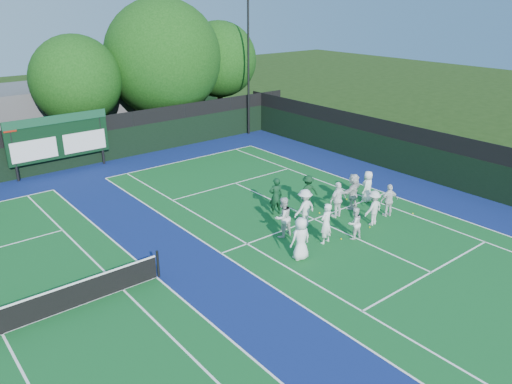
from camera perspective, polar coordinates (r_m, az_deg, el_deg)
ground at (r=23.62m, az=8.39°, el=-3.90°), size 120.00×120.00×0.00m
court_apron at (r=20.79m, az=-5.17°, el=-7.44°), size 34.00×32.00×0.01m
near_court at (r=24.24m, az=6.67°, el=-3.10°), size 11.05×23.85×0.01m
left_court at (r=18.37m, az=-27.03°, el=-14.24°), size 11.05×23.85×0.01m
back_fence at (r=33.03m, az=-20.03°, el=4.92°), size 34.00×0.08×3.00m
divider_fence_right at (r=30.50m, az=18.83°, el=3.77°), size 0.08×32.00×3.00m
scoreboard at (r=32.14m, az=-21.66°, el=5.82°), size 6.00×0.21×3.55m
clubhouse at (r=41.52m, az=-18.75°, el=9.18°), size 18.00×6.00×4.00m
light_pole_right at (r=38.23m, az=-0.89°, el=15.85°), size 1.20×0.30×10.12m
tree_c at (r=36.30m, az=-19.67°, el=11.73°), size 6.00×6.00×7.81m
tree_d at (r=38.86m, az=-10.43°, el=14.50°), size 8.61×8.61×10.08m
tree_e at (r=41.54m, az=-4.12°, el=14.68°), size 6.00×6.00×8.33m
tennis_ball_0 at (r=22.44m, az=9.71°, el=-5.30°), size 0.07×0.07×0.07m
tennis_ball_1 at (r=26.78m, az=10.32°, el=-0.82°), size 0.07×0.07×0.07m
tennis_ball_2 at (r=25.81m, az=17.49°, el=-2.36°), size 0.07×0.07×0.07m
tennis_ball_4 at (r=24.89m, az=7.27°, el=-2.39°), size 0.07×0.07×0.07m
tennis_ball_5 at (r=23.79m, az=12.86°, el=-3.94°), size 0.07×0.07×0.07m
player_front_0 at (r=20.27m, az=5.13°, el=-5.33°), size 0.95×0.68×1.83m
player_front_1 at (r=21.67m, az=8.00°, el=-3.59°), size 0.74×0.55×1.84m
player_front_2 at (r=22.35m, az=11.18°, el=-3.52°), size 0.78×0.64×1.48m
player_front_3 at (r=23.85m, az=13.25°, el=-1.78°), size 1.12×0.68×1.69m
player_front_4 at (r=24.96m, az=14.96°, el=-0.93°), size 1.04×0.68×1.65m
player_back_0 at (r=22.08m, az=3.08°, el=-2.90°), size 0.92×0.73×1.86m
player_back_1 at (r=23.11m, az=5.57°, el=-1.85°), size 1.20×0.71×1.84m
player_back_2 at (r=24.33m, az=9.33°, el=-0.86°), size 1.06×0.46×1.80m
player_back_3 at (r=25.48m, az=11.03°, el=0.10°), size 1.78×0.92×1.83m
player_back_4 at (r=26.52m, az=12.63°, el=0.63°), size 0.94×0.77×1.66m
coach_left at (r=24.32m, az=2.28°, el=-0.49°), size 0.80×0.66×1.88m
coach_right at (r=25.41m, az=5.95°, el=0.12°), size 1.23×1.00×1.66m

